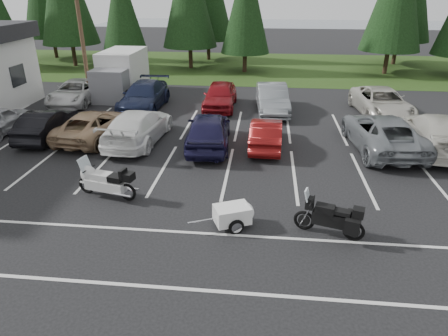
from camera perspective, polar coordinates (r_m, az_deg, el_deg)
ground at (r=15.50m, az=-1.68°, el=-2.05°), size 120.00×120.00×0.00m
grass_strip at (r=38.39m, az=3.16°, el=14.25°), size 80.00×16.00×0.01m
lake_water at (r=69.09m, az=8.14°, el=18.74°), size 70.00×50.00×0.02m
utility_pole at (r=28.41m, az=-19.88°, el=18.78°), size 1.60×0.26×9.00m
box_truck at (r=28.55m, az=-14.78°, el=12.79°), size 2.40×5.60×2.90m
stall_markings at (r=17.29m, az=-0.81°, el=0.93°), size 32.00×16.00×0.01m
conifer_3 at (r=37.27m, az=-14.46°, el=21.42°), size 3.87×3.87×9.02m
conifer_5 at (r=35.38m, az=3.16°, el=22.54°), size 4.14×4.14×9.63m
car_near_1 at (r=21.65m, az=-24.01°, el=5.74°), size 1.67×4.38×1.42m
car_near_2 at (r=20.78m, az=-18.14°, el=5.86°), size 2.75×5.16×1.38m
car_near_3 at (r=19.70m, az=-12.15°, el=5.84°), size 2.51×5.52×1.57m
car_near_4 at (r=18.65m, az=-2.25°, el=5.47°), size 2.31×5.02×1.67m
car_near_5 at (r=18.76m, az=6.05°, el=4.93°), size 1.52×4.09×1.34m
car_near_6 at (r=19.77m, az=21.68°, el=4.75°), size 3.17×6.02×1.61m
car_near_7 at (r=20.73m, az=28.00°, el=4.54°), size 2.87×5.94×1.67m
car_far_0 at (r=27.66m, az=-20.40°, el=10.13°), size 2.52×5.21×1.43m
car_far_1 at (r=25.12m, az=-11.35°, el=10.03°), size 2.27×5.53×1.60m
car_far_2 at (r=24.87m, az=-0.57°, el=10.33°), size 1.89×4.65×1.58m
car_far_3 at (r=24.22m, az=6.90°, el=9.80°), size 2.12×5.04×1.62m
car_far_4 at (r=25.07m, az=21.61°, el=8.68°), size 3.03×5.76×1.55m
touring_motorcycle at (r=14.76m, az=-16.57°, el=-1.46°), size 2.73×1.38×1.45m
cargo_trailer at (r=12.62m, az=1.16°, el=-6.92°), size 1.80×1.45×0.73m
adventure_motorcycle at (r=12.44m, az=14.86°, el=-6.44°), size 2.50×1.49×1.44m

